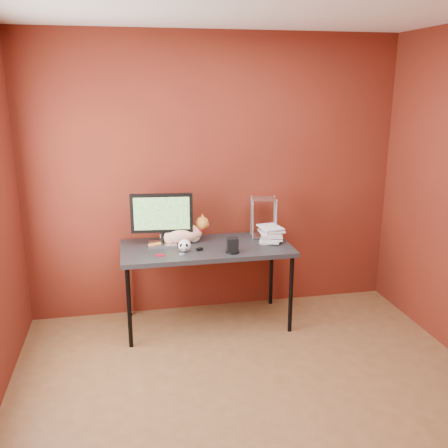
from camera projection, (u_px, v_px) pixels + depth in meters
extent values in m
cube|color=brown|center=(263.00, 412.00, 3.36)|extent=(3.50, 3.50, 0.01)
cube|color=#55190F|center=(215.00, 177.00, 4.66)|extent=(3.50, 0.02, 2.60)
cube|color=#55190F|center=(446.00, 401.00, 1.36)|extent=(3.50, 0.02, 2.60)
cube|color=black|center=(206.00, 248.00, 4.43)|extent=(1.50, 0.70, 0.04)
cylinder|color=black|center=(129.00, 308.00, 4.12)|extent=(0.04, 0.04, 0.71)
cylinder|color=black|center=(291.00, 294.00, 4.38)|extent=(0.04, 0.04, 0.71)
cylinder|color=black|center=(128.00, 281.00, 4.68)|extent=(0.04, 0.04, 0.71)
cylinder|color=black|center=(271.00, 270.00, 4.95)|extent=(0.04, 0.04, 0.71)
cube|color=#B6B6BB|center=(163.00, 244.00, 4.45)|extent=(0.27, 0.20, 0.02)
cylinder|color=black|center=(163.00, 237.00, 4.43)|extent=(0.03, 0.03, 0.11)
cube|color=black|center=(162.00, 213.00, 4.37)|extent=(0.54, 0.09, 0.35)
cube|color=#1E5015|center=(162.00, 213.00, 4.37)|extent=(0.48, 0.06, 0.29)
ellipsoid|color=orange|center=(182.00, 233.00, 4.50)|extent=(0.38, 0.21, 0.18)
ellipsoid|color=orange|center=(170.00, 236.00, 4.49)|extent=(0.18, 0.17, 0.14)
sphere|color=white|center=(194.00, 236.00, 4.52)|extent=(0.12, 0.12, 0.12)
sphere|color=orange|center=(202.00, 223.00, 4.50)|extent=(0.12, 0.12, 0.12)
cone|color=orange|center=(203.00, 218.00, 4.46)|extent=(0.04, 0.04, 0.05)
cone|color=orange|center=(202.00, 216.00, 4.52)|extent=(0.04, 0.04, 0.05)
cylinder|color=red|center=(200.00, 228.00, 4.51)|extent=(0.09, 0.09, 0.01)
cylinder|color=orange|center=(159.00, 244.00, 4.44)|extent=(0.19, 0.11, 0.03)
ellipsoid|color=white|center=(185.00, 245.00, 4.27)|extent=(0.11, 0.11, 0.11)
ellipsoid|color=black|center=(183.00, 246.00, 4.22)|extent=(0.03, 0.01, 0.03)
ellipsoid|color=black|center=(188.00, 245.00, 4.23)|extent=(0.03, 0.01, 0.03)
cube|color=black|center=(185.00, 249.00, 4.23)|extent=(0.06, 0.02, 0.01)
cylinder|color=black|center=(232.00, 252.00, 4.25)|extent=(0.12, 0.12, 0.02)
cube|color=black|center=(233.00, 244.00, 4.23)|extent=(0.10, 0.09, 0.12)
imported|color=beige|center=(261.00, 228.00, 4.55)|extent=(0.25, 0.29, 0.24)
imported|color=beige|center=(262.00, 202.00, 4.49)|extent=(0.23, 0.28, 0.24)
imported|color=beige|center=(262.00, 175.00, 4.42)|extent=(0.21, 0.27, 0.24)
imported|color=beige|center=(263.00, 148.00, 4.36)|extent=(0.19, 0.25, 0.24)
imported|color=beige|center=(263.00, 120.00, 4.29)|extent=(0.19, 0.25, 0.24)
imported|color=beige|center=(264.00, 91.00, 4.23)|extent=(0.22, 0.27, 0.24)
cylinder|color=#B6B6BB|center=(255.00, 220.00, 4.55)|extent=(0.01, 0.01, 0.38)
cylinder|color=#B6B6BB|center=(278.00, 219.00, 4.59)|extent=(0.01, 0.01, 0.38)
cylinder|color=#B6B6BB|center=(250.00, 215.00, 4.72)|extent=(0.01, 0.01, 0.38)
cylinder|color=#B6B6BB|center=(272.00, 214.00, 4.76)|extent=(0.01, 0.01, 0.38)
cube|color=#B6B6BB|center=(263.00, 236.00, 4.70)|extent=(0.25, 0.21, 0.01)
cube|color=#B6B6BB|center=(264.00, 199.00, 4.61)|extent=(0.25, 0.21, 0.01)
cube|color=maroon|center=(160.00, 255.00, 4.17)|extent=(0.08, 0.03, 0.01)
cube|color=black|center=(200.00, 249.00, 4.30)|extent=(0.06, 0.05, 0.02)
cylinder|color=#B6B6BB|center=(182.00, 254.00, 4.21)|extent=(0.05, 0.05, 0.00)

